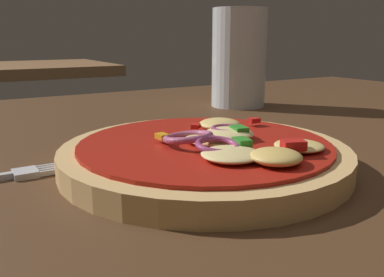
{
  "coord_description": "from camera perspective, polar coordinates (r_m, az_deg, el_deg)",
  "views": [
    {
      "loc": [
        -0.16,
        -0.24,
        0.15
      ],
      "look_at": [
        0.02,
        0.05,
        0.06
      ],
      "focal_mm": 38.15,
      "sensor_mm": 36.0,
      "label": 1
    }
  ],
  "objects": [
    {
      "name": "beer_glass",
      "position": [
        0.64,
        6.57,
        10.67
      ],
      "size": [
        0.08,
        0.08,
        0.15
      ],
      "color": "silver",
      "rests_on": "dining_table"
    },
    {
      "name": "pizza",
      "position": [
        0.34,
        2.06,
        -2.11
      ],
      "size": [
        0.24,
        0.24,
        0.03
      ],
      "color": "tan",
      "rests_on": "dining_table"
    },
    {
      "name": "dining_table",
      "position": [
        0.32,
        1.92,
        -9.28
      ],
      "size": [
        1.48,
        1.04,
        0.04
      ],
      "color": "#4C301C",
      "rests_on": "ground"
    }
  ]
}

